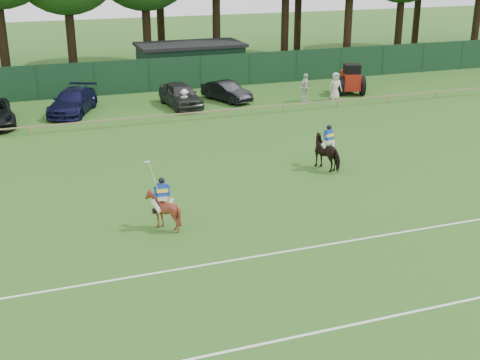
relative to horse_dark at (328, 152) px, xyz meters
name	(u,v)px	position (x,y,z in m)	size (l,w,h in m)	color
ground	(255,244)	(-6.43, -6.75, -0.82)	(160.00, 160.00, 0.00)	#1E4C14
horse_dark	(328,152)	(0.00, 0.00, 0.00)	(0.88, 1.94, 1.64)	black
horse_chestnut	(163,210)	(-9.26, -4.22, -0.08)	(1.20, 1.34, 1.48)	maroon
sedan_navy	(73,102)	(-10.57, 15.53, -0.04)	(2.19, 5.40, 1.57)	#121238
hatch_grey	(181,95)	(-3.47, 14.95, 0.00)	(1.94, 4.81, 1.64)	#2E2E31
estate_black	(227,91)	(0.01, 15.52, -0.14)	(1.44, 4.14, 1.36)	black
spectator_left	(184,101)	(-3.62, 13.38, -0.05)	(0.99, 0.57, 1.53)	silver
spectator_mid	(305,87)	(5.16, 13.54, 0.17)	(1.16, 0.48, 1.97)	silver
spectator_right	(335,86)	(7.34, 13.15, 0.16)	(0.96, 0.63, 1.97)	beige
rider_dark	(329,138)	(0.00, -0.01, 0.74)	(0.92, 0.54, 1.41)	silver
rider_chestnut	(162,193)	(-9.26, -4.24, 0.62)	(0.94, 0.60, 2.05)	silver
pitch_lines	(294,288)	(-6.43, -10.25, -0.81)	(60.00, 5.10, 0.01)	silver
pitch_rail	(150,117)	(-6.43, 11.25, -0.38)	(62.10, 0.10, 0.50)	#997F5B
perimeter_fence	(123,77)	(-6.43, 20.25, 0.43)	(92.08, 0.08, 2.50)	#14351E
utility_shed	(190,62)	(-0.43, 23.25, 0.72)	(8.40, 4.40, 3.04)	#14331E
tree_row	(130,73)	(-4.43, 28.25, -0.82)	(96.00, 12.00, 21.00)	#26561C
tractor	(351,80)	(9.37, 14.61, 0.23)	(2.52, 3.08, 2.23)	#9C1A0E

